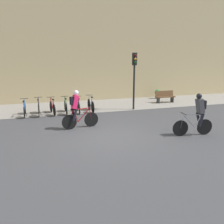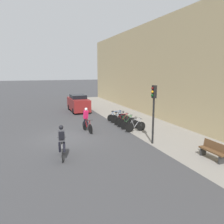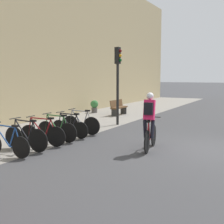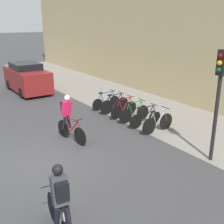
{
  "view_description": "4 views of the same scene",
  "coord_description": "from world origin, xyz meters",
  "px_view_note": "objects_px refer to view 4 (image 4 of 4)",
  "views": [
    {
      "loc": [
        -2.39,
        -8.17,
        3.02
      ],
      "look_at": [
        0.48,
        1.0,
        0.82
      ],
      "focal_mm": 35.0,
      "sensor_mm": 36.0,
      "label": 1
    },
    {
      "loc": [
        14.35,
        -2.22,
        4.41
      ],
      "look_at": [
        0.16,
        3.19,
        1.57
      ],
      "focal_mm": 35.0,
      "sensor_mm": 36.0,
      "label": 2
    },
    {
      "loc": [
        -9.86,
        -1.67,
        2.29
      ],
      "look_at": [
        -0.09,
        3.38,
        1.01
      ],
      "focal_mm": 50.0,
      "sensor_mm": 36.0,
      "label": 3
    },
    {
      "loc": [
        8.17,
        -2.69,
        4.42
      ],
      "look_at": [
        0.35,
        2.69,
        1.29
      ],
      "focal_mm": 45.0,
      "sensor_mm": 36.0,
      "label": 4
    }
  ],
  "objects_px": {
    "parked_bike_2": "(124,109)",
    "parked_bike_4": "(145,118)",
    "parked_bike_1": "(115,105)",
    "parked_bike_5": "(158,123)",
    "traffic_light_pole": "(219,86)",
    "parked_bike_3": "(134,113)",
    "cyclist_grey": "(60,202)",
    "cyclist_pink": "(68,117)",
    "parked_car": "(27,78)",
    "parked_bike_0": "(106,102)"
  },
  "relations": [
    {
      "from": "parked_bike_2",
      "to": "parked_bike_4",
      "type": "height_order",
      "value": "parked_bike_2"
    },
    {
      "from": "parked_bike_1",
      "to": "parked_bike_5",
      "type": "relative_size",
      "value": 1.0
    },
    {
      "from": "parked_bike_4",
      "to": "parked_bike_5",
      "type": "distance_m",
      "value": 0.77
    },
    {
      "from": "parked_bike_2",
      "to": "traffic_light_pole",
      "type": "height_order",
      "value": "traffic_light_pole"
    },
    {
      "from": "parked_bike_4",
      "to": "traffic_light_pole",
      "type": "bearing_deg",
      "value": -3.85
    },
    {
      "from": "parked_bike_3",
      "to": "cyclist_grey",
      "type": "bearing_deg",
      "value": -50.28
    },
    {
      "from": "cyclist_grey",
      "to": "parked_bike_3",
      "type": "bearing_deg",
      "value": 129.72
    },
    {
      "from": "cyclist_grey",
      "to": "parked_bike_3",
      "type": "height_order",
      "value": "cyclist_grey"
    },
    {
      "from": "cyclist_grey",
      "to": "parked_bike_2",
      "type": "xyz_separation_m",
      "value": [
        -5.61,
        5.82,
        -0.55
      ]
    },
    {
      "from": "parked_bike_3",
      "to": "traffic_light_pole",
      "type": "height_order",
      "value": "traffic_light_pole"
    },
    {
      "from": "cyclist_pink",
      "to": "parked_bike_4",
      "type": "xyz_separation_m",
      "value": [
        0.59,
        3.37,
        -0.56
      ]
    },
    {
      "from": "parked_bike_1",
      "to": "parked_bike_5",
      "type": "xyz_separation_m",
      "value": [
        3.09,
        -0.0,
        -0.0
      ]
    },
    {
      "from": "parked_bike_2",
      "to": "parked_car",
      "type": "height_order",
      "value": "parked_car"
    },
    {
      "from": "cyclist_grey",
      "to": "parked_bike_0",
      "type": "xyz_separation_m",
      "value": [
        -7.15,
        5.82,
        -0.56
      ]
    },
    {
      "from": "parked_bike_5",
      "to": "parked_car",
      "type": "distance_m",
      "value": 10.04
    },
    {
      "from": "parked_bike_1",
      "to": "traffic_light_pole",
      "type": "height_order",
      "value": "traffic_light_pole"
    },
    {
      "from": "parked_bike_0",
      "to": "parked_car",
      "type": "height_order",
      "value": "parked_car"
    },
    {
      "from": "traffic_light_pole",
      "to": "parked_bike_4",
      "type": "bearing_deg",
      "value": 176.15
    },
    {
      "from": "parked_bike_5",
      "to": "cyclist_grey",
      "type": "bearing_deg",
      "value": -60.53
    },
    {
      "from": "parked_bike_0",
      "to": "parked_bike_1",
      "type": "relative_size",
      "value": 0.99
    },
    {
      "from": "cyclist_pink",
      "to": "parked_bike_1",
      "type": "distance_m",
      "value": 3.82
    },
    {
      "from": "parked_bike_1",
      "to": "parked_bike_3",
      "type": "distance_m",
      "value": 1.55
    },
    {
      "from": "parked_bike_0",
      "to": "parked_bike_1",
      "type": "distance_m",
      "value": 0.77
    },
    {
      "from": "traffic_light_pole",
      "to": "parked_bike_1",
      "type": "bearing_deg",
      "value": 177.65
    },
    {
      "from": "parked_bike_1",
      "to": "parked_bike_2",
      "type": "height_order",
      "value": "parked_bike_1"
    },
    {
      "from": "parked_bike_2",
      "to": "parked_car",
      "type": "distance_m",
      "value": 7.79
    },
    {
      "from": "parked_bike_1",
      "to": "parked_bike_3",
      "type": "xyz_separation_m",
      "value": [
        1.55,
        -0.0,
        -0.01
      ]
    },
    {
      "from": "cyclist_pink",
      "to": "traffic_light_pole",
      "type": "distance_m",
      "value": 5.42
    },
    {
      "from": "cyclist_grey",
      "to": "parked_car",
      "type": "xyz_separation_m",
      "value": [
        -13.09,
        3.7,
        -0.05
      ]
    },
    {
      "from": "parked_bike_1",
      "to": "parked_bike_5",
      "type": "height_order",
      "value": "parked_bike_1"
    },
    {
      "from": "cyclist_pink",
      "to": "parked_bike_3",
      "type": "xyz_separation_m",
      "value": [
        -0.18,
        3.37,
        -0.54
      ]
    },
    {
      "from": "parked_bike_4",
      "to": "parked_bike_2",
      "type": "bearing_deg",
      "value": 179.97
    },
    {
      "from": "parked_bike_2",
      "to": "parked_bike_4",
      "type": "bearing_deg",
      "value": -0.03
    },
    {
      "from": "traffic_light_pole",
      "to": "parked_bike_5",
      "type": "bearing_deg",
      "value": 175.05
    },
    {
      "from": "parked_bike_2",
      "to": "parked_car",
      "type": "bearing_deg",
      "value": -164.18
    },
    {
      "from": "parked_bike_2",
      "to": "parked_bike_4",
      "type": "relative_size",
      "value": 1.01
    },
    {
      "from": "parked_bike_0",
      "to": "parked_bike_4",
      "type": "xyz_separation_m",
      "value": [
        3.09,
        0.0,
        0.0
      ]
    },
    {
      "from": "cyclist_pink",
      "to": "parked_bike_3",
      "type": "relative_size",
      "value": 1.07
    },
    {
      "from": "parked_bike_3",
      "to": "parked_car",
      "type": "relative_size",
      "value": 0.39
    },
    {
      "from": "parked_bike_4",
      "to": "cyclist_pink",
      "type": "bearing_deg",
      "value": -100.02
    },
    {
      "from": "parked_bike_0",
      "to": "parked_bike_5",
      "type": "bearing_deg",
      "value": 0.03
    },
    {
      "from": "parked_bike_4",
      "to": "parked_car",
      "type": "bearing_deg",
      "value": -166.78
    },
    {
      "from": "cyclist_grey",
      "to": "parked_bike_5",
      "type": "distance_m",
      "value": 6.71
    },
    {
      "from": "parked_bike_5",
      "to": "traffic_light_pole",
      "type": "bearing_deg",
      "value": -4.95
    },
    {
      "from": "parked_bike_4",
      "to": "parked_car",
      "type": "xyz_separation_m",
      "value": [
        -9.02,
        -2.12,
        0.51
      ]
    },
    {
      "from": "parked_bike_1",
      "to": "traffic_light_pole",
      "type": "relative_size",
      "value": 0.47
    },
    {
      "from": "parked_bike_1",
      "to": "parked_bike_2",
      "type": "distance_m",
      "value": 0.77
    },
    {
      "from": "cyclist_pink",
      "to": "parked_bike_3",
      "type": "distance_m",
      "value": 3.41
    },
    {
      "from": "cyclist_pink",
      "to": "traffic_light_pole",
      "type": "relative_size",
      "value": 0.5
    },
    {
      "from": "cyclist_pink",
      "to": "cyclist_grey",
      "type": "bearing_deg",
      "value": -27.78
    }
  ]
}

